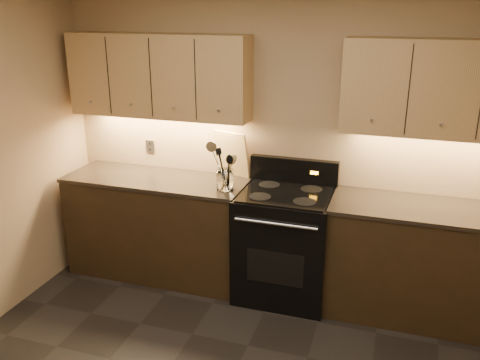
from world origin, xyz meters
The scene contains 14 objects.
wall_back centered at (0.00, 2.00, 1.30)m, with size 4.00×0.04×2.60m, color tan.
counter_left centered at (-1.10, 1.70, 0.47)m, with size 1.62×0.62×0.93m.
counter_right centered at (1.18, 1.70, 0.47)m, with size 1.46×0.62×0.93m.
stove centered at (0.08, 1.68, 0.48)m, with size 0.76×0.68×1.14m.
upper_cab_left centered at (-1.10, 1.85, 1.80)m, with size 1.60×0.30×0.70m, color tan.
upper_cab_right centered at (1.18, 1.85, 1.80)m, with size 1.44×0.30×0.70m, color tan.
outlet_plate centered at (-1.30, 1.99, 1.12)m, with size 0.09×0.01×0.12m, color #B2B5BA.
utensil_crock centered at (-0.42, 1.60, 1.01)m, with size 0.15×0.15×0.17m.
cutting_board centered at (-0.48, 1.95, 1.13)m, with size 0.33×0.02×0.41m, color #D3B772.
wooden_spoon centered at (-0.44, 1.59, 1.09)m, with size 0.06×0.06×0.29m, color #D3B772, non-canonical shape.
black_spoon centered at (-0.42, 1.62, 1.10)m, with size 0.06×0.06×0.30m, color black, non-canonical shape.
black_turner centered at (-0.41, 1.59, 1.12)m, with size 0.08×0.08×0.35m, color black, non-canonical shape.
steel_spatula centered at (-0.40, 1.62, 1.12)m, with size 0.08×0.08×0.34m, color silver, non-canonical shape.
steel_skimmer centered at (-0.40, 1.58, 1.14)m, with size 0.09×0.09×0.39m, color silver, non-canonical shape.
Camera 1 is at (0.91, -2.11, 2.38)m, focal length 38.00 mm.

